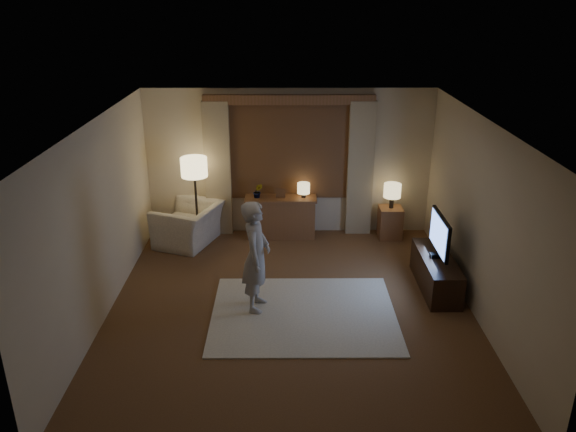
{
  "coord_description": "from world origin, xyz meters",
  "views": [
    {
      "loc": [
        -0.07,
        -6.76,
        4.1
      ],
      "look_at": [
        -0.03,
        0.6,
        1.15
      ],
      "focal_mm": 35.0,
      "sensor_mm": 36.0,
      "label": 1
    }
  ],
  "objects_px": {
    "sideboard": "(281,218)",
    "person": "(256,256)",
    "armchair": "(189,225)",
    "tv_stand": "(436,272)",
    "side_table": "(390,222)"
  },
  "relations": [
    {
      "from": "sideboard",
      "to": "side_table",
      "type": "distance_m",
      "value": 1.95
    },
    {
      "from": "person",
      "to": "armchair",
      "type": "bearing_deg",
      "value": 37.79
    },
    {
      "from": "side_table",
      "to": "tv_stand",
      "type": "bearing_deg",
      "value": -79.26
    },
    {
      "from": "side_table",
      "to": "armchair",
      "type": "bearing_deg",
      "value": -176.0
    },
    {
      "from": "armchair",
      "to": "sideboard",
      "type": "bearing_deg",
      "value": 121.03
    },
    {
      "from": "sideboard",
      "to": "armchair",
      "type": "height_order",
      "value": "sideboard"
    },
    {
      "from": "tv_stand",
      "to": "person",
      "type": "distance_m",
      "value": 2.73
    },
    {
      "from": "sideboard",
      "to": "tv_stand",
      "type": "xyz_separation_m",
      "value": [
        2.3,
        -1.91,
        -0.1
      ]
    },
    {
      "from": "armchair",
      "to": "tv_stand",
      "type": "distance_m",
      "value": 4.22
    },
    {
      "from": "armchair",
      "to": "tv_stand",
      "type": "relative_size",
      "value": 0.77
    },
    {
      "from": "armchair",
      "to": "side_table",
      "type": "bearing_deg",
      "value": 114.47
    },
    {
      "from": "armchair",
      "to": "person",
      "type": "height_order",
      "value": "person"
    },
    {
      "from": "person",
      "to": "sideboard",
      "type": "bearing_deg",
      "value": 0.14
    },
    {
      "from": "sideboard",
      "to": "person",
      "type": "relative_size",
      "value": 0.77
    },
    {
      "from": "tv_stand",
      "to": "person",
      "type": "relative_size",
      "value": 0.89
    }
  ]
}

